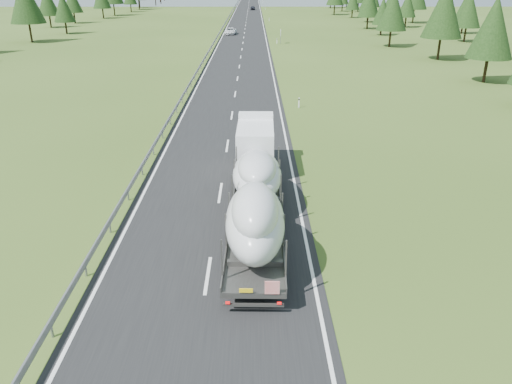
{
  "coord_description": "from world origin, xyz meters",
  "views": [
    {
      "loc": [
        2.02,
        -18.54,
        12.09
      ],
      "look_at": [
        2.14,
        4.83,
        1.88
      ],
      "focal_mm": 35.0,
      "sensor_mm": 36.0,
      "label": 1
    }
  ],
  "objects_px": {
    "boat_truck": "(256,183)",
    "distant_car_dark": "(253,8)",
    "highway_sign": "(281,34)",
    "distant_van": "(231,31)"
  },
  "relations": [
    {
      "from": "boat_truck",
      "to": "distant_van",
      "type": "height_order",
      "value": "boat_truck"
    },
    {
      "from": "distant_van",
      "to": "distant_car_dark",
      "type": "height_order",
      "value": "distant_car_dark"
    },
    {
      "from": "boat_truck",
      "to": "distant_car_dark",
      "type": "bearing_deg",
      "value": 90.11
    },
    {
      "from": "boat_truck",
      "to": "distant_van",
      "type": "xyz_separation_m",
      "value": [
        -5.13,
        90.34,
        -1.39
      ]
    },
    {
      "from": "highway_sign",
      "to": "distant_car_dark",
      "type": "bearing_deg",
      "value": 93.12
    },
    {
      "from": "highway_sign",
      "to": "boat_truck",
      "type": "bearing_deg",
      "value": -93.89
    },
    {
      "from": "highway_sign",
      "to": "distant_car_dark",
      "type": "height_order",
      "value": "highway_sign"
    },
    {
      "from": "highway_sign",
      "to": "boat_truck",
      "type": "distance_m",
      "value": 74.66
    },
    {
      "from": "boat_truck",
      "to": "highway_sign",
      "type": "bearing_deg",
      "value": 86.11
    },
    {
      "from": "distant_car_dark",
      "to": "boat_truck",
      "type": "bearing_deg",
      "value": -89.35
    }
  ]
}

